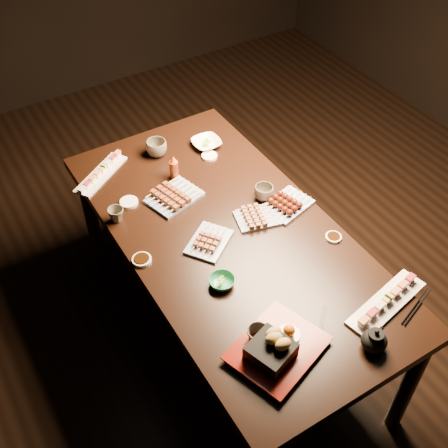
{
  "coord_description": "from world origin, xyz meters",
  "views": [
    {
      "loc": [
        -1.39,
        -1.7,
        2.54
      ],
      "look_at": [
        -0.46,
        -0.17,
        0.77
      ],
      "focal_mm": 45.0,
      "sensor_mm": 36.0,
      "label": 1
    }
  ],
  "objects_px": {
    "dining_table": "(229,287)",
    "edamame_bowl_cream": "(206,143)",
    "sushi_platter_far": "(100,172)",
    "teacup_near_left": "(258,336)",
    "edamame_bowl_green": "(222,282)",
    "tempura_tray": "(278,342)",
    "teacup_far_right": "(157,148)",
    "yakitori_plate_right": "(258,215)",
    "yakitori_plate_left": "(174,194)",
    "condiment_bottle": "(174,167)",
    "yakitori_plate_center": "(209,239)",
    "teapot": "(375,339)",
    "sushi_platter_near": "(387,301)",
    "teacup_mid_right": "(264,193)",
    "teacup_far_left": "(116,215)"
  },
  "relations": [
    {
      "from": "sushi_platter_near",
      "to": "teacup_mid_right",
      "type": "xyz_separation_m",
      "value": [
        -0.06,
        0.77,
        0.01
      ]
    },
    {
      "from": "sushi_platter_near",
      "to": "teapot",
      "type": "height_order",
      "value": "teapot"
    },
    {
      "from": "dining_table",
      "to": "edamame_bowl_cream",
      "type": "bearing_deg",
      "value": 61.8
    },
    {
      "from": "tempura_tray",
      "to": "condiment_bottle",
      "type": "bearing_deg",
      "value": 63.94
    },
    {
      "from": "yakitori_plate_left",
      "to": "teacup_far_left",
      "type": "distance_m",
      "value": 0.29
    },
    {
      "from": "yakitori_plate_right",
      "to": "tempura_tray",
      "type": "distance_m",
      "value": 0.7
    },
    {
      "from": "sushi_platter_near",
      "to": "tempura_tray",
      "type": "height_order",
      "value": "tempura_tray"
    },
    {
      "from": "condiment_bottle",
      "to": "sushi_platter_near",
      "type": "bearing_deg",
      "value": -72.65
    },
    {
      "from": "tempura_tray",
      "to": "condiment_bottle",
      "type": "xyz_separation_m",
      "value": [
        0.14,
        1.08,
        0.0
      ]
    },
    {
      "from": "sushi_platter_far",
      "to": "teacup_mid_right",
      "type": "height_order",
      "value": "teacup_mid_right"
    },
    {
      "from": "teapot",
      "to": "yakitori_plate_left",
      "type": "bearing_deg",
      "value": 80.28
    },
    {
      "from": "teacup_near_left",
      "to": "teacup_far_right",
      "type": "height_order",
      "value": "teacup_far_right"
    },
    {
      "from": "sushi_platter_far",
      "to": "yakitori_plate_center",
      "type": "distance_m",
      "value": 0.72
    },
    {
      "from": "yakitori_plate_right",
      "to": "condiment_bottle",
      "type": "bearing_deg",
      "value": 126.68
    },
    {
      "from": "yakitori_plate_right",
      "to": "edamame_bowl_cream",
      "type": "relative_size",
      "value": 1.32
    },
    {
      "from": "edamame_bowl_cream",
      "to": "condiment_bottle",
      "type": "bearing_deg",
      "value": -151.73
    },
    {
      "from": "edamame_bowl_green",
      "to": "edamame_bowl_cream",
      "type": "xyz_separation_m",
      "value": [
        0.42,
        0.84,
        0.0
      ]
    },
    {
      "from": "dining_table",
      "to": "sushi_platter_near",
      "type": "distance_m",
      "value": 0.83
    },
    {
      "from": "teacup_far_right",
      "to": "sushi_platter_far",
      "type": "bearing_deg",
      "value": -179.36
    },
    {
      "from": "edamame_bowl_green",
      "to": "condiment_bottle",
      "type": "height_order",
      "value": "condiment_bottle"
    },
    {
      "from": "edamame_bowl_green",
      "to": "yakitori_plate_left",
      "type": "bearing_deg",
      "value": 82.07
    },
    {
      "from": "dining_table",
      "to": "edamame_bowl_cream",
      "type": "xyz_separation_m",
      "value": [
        0.24,
        0.61,
        0.39
      ]
    },
    {
      "from": "tempura_tray",
      "to": "teacup_far_right",
      "type": "xyz_separation_m",
      "value": [
        0.15,
        1.29,
        -0.02
      ]
    },
    {
      "from": "edamame_bowl_cream",
      "to": "teacup_near_left",
      "type": "bearing_deg",
      "value": -111.23
    },
    {
      "from": "yakitori_plate_center",
      "to": "teapot",
      "type": "relative_size",
      "value": 1.8
    },
    {
      "from": "yakitori_plate_right",
      "to": "teacup_mid_right",
      "type": "xyz_separation_m",
      "value": [
        0.1,
        0.1,
        0.01
      ]
    },
    {
      "from": "teacup_near_left",
      "to": "teacup_mid_right",
      "type": "relative_size",
      "value": 0.9
    },
    {
      "from": "yakitori_plate_left",
      "to": "condiment_bottle",
      "type": "height_order",
      "value": "condiment_bottle"
    },
    {
      "from": "teacup_far_left",
      "to": "teapot",
      "type": "distance_m",
      "value": 1.24
    },
    {
      "from": "yakitori_plate_center",
      "to": "teacup_mid_right",
      "type": "relative_size",
      "value": 2.26
    },
    {
      "from": "teacup_far_left",
      "to": "sushi_platter_near",
      "type": "bearing_deg",
      "value": -54.28
    },
    {
      "from": "teacup_near_left",
      "to": "yakitori_plate_center",
      "type": "bearing_deg",
      "value": 79.1
    },
    {
      "from": "teacup_far_left",
      "to": "yakitori_plate_left",
      "type": "bearing_deg",
      "value": -1.36
    },
    {
      "from": "sushi_platter_near",
      "to": "edamame_bowl_green",
      "type": "height_order",
      "value": "sushi_platter_near"
    },
    {
      "from": "dining_table",
      "to": "tempura_tray",
      "type": "height_order",
      "value": "tempura_tray"
    },
    {
      "from": "teacup_near_left",
      "to": "teacup_mid_right",
      "type": "xyz_separation_m",
      "value": [
        0.47,
        0.65,
        -0.0
      ]
    },
    {
      "from": "teacup_far_left",
      "to": "teacup_near_left",
      "type": "bearing_deg",
      "value": -78.24
    },
    {
      "from": "yakitori_plate_center",
      "to": "teacup_mid_right",
      "type": "bearing_deg",
      "value": -17.46
    },
    {
      "from": "dining_table",
      "to": "teacup_mid_right",
      "type": "relative_size",
      "value": 19.47
    },
    {
      "from": "sushi_platter_far",
      "to": "teacup_near_left",
      "type": "distance_m",
      "value": 1.22
    },
    {
      "from": "teacup_mid_right",
      "to": "condiment_bottle",
      "type": "bearing_deg",
      "value": 129.25
    },
    {
      "from": "edamame_bowl_cream",
      "to": "teacup_near_left",
      "type": "relative_size",
      "value": 1.76
    },
    {
      "from": "dining_table",
      "to": "condiment_bottle",
      "type": "distance_m",
      "value": 0.65
    },
    {
      "from": "yakitori_plate_left",
      "to": "condiment_bottle",
      "type": "distance_m",
      "value": 0.16
    },
    {
      "from": "yakitori_plate_right",
      "to": "yakitori_plate_left",
      "type": "bearing_deg",
      "value": 143.36
    },
    {
      "from": "yakitori_plate_left",
      "to": "teacup_mid_right",
      "type": "distance_m",
      "value": 0.42
    },
    {
      "from": "yakitori_plate_center",
      "to": "teacup_far_left",
      "type": "height_order",
      "value": "teacup_far_left"
    },
    {
      "from": "sushi_platter_near",
      "to": "teapot",
      "type": "xyz_separation_m",
      "value": [
        -0.18,
        -0.12,
        0.03
      ]
    },
    {
      "from": "yakitori_plate_left",
      "to": "sushi_platter_far",
      "type": "bearing_deg",
      "value": 108.86
    },
    {
      "from": "dining_table",
      "to": "edamame_bowl_green",
      "type": "bearing_deg",
      "value": -135.5
    }
  ]
}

